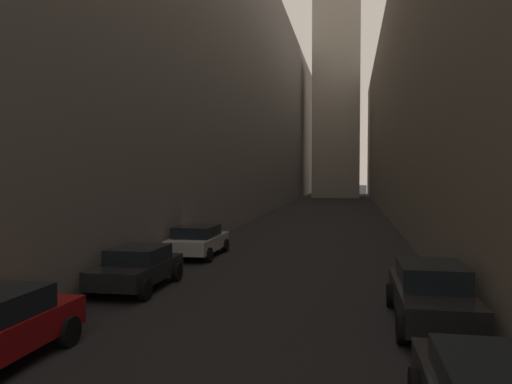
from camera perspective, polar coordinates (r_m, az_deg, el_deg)
name	(u,v)px	position (r m, az deg, el deg)	size (l,w,h in m)	color
ground_plane	(323,216)	(44.60, 7.81, -2.78)	(264.00, 264.00, 0.00)	black
building_block_left	(192,92)	(49.53, -7.43, 11.45)	(14.90, 108.00, 23.70)	slate
building_block_right	(460,106)	(47.72, 22.57, 9.19)	(12.73, 108.00, 19.60)	#756B5B
parked_car_left_third	(137,267)	(16.66, -13.59, -8.43)	(1.96, 3.98, 1.36)	black
parked_car_left_far	(198,240)	(22.59, -6.77, -5.54)	(2.06, 4.15, 1.42)	#B7B7BC
parked_car_right_third	(431,294)	(13.14, 19.66, -11.04)	(1.91, 4.58, 1.54)	black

